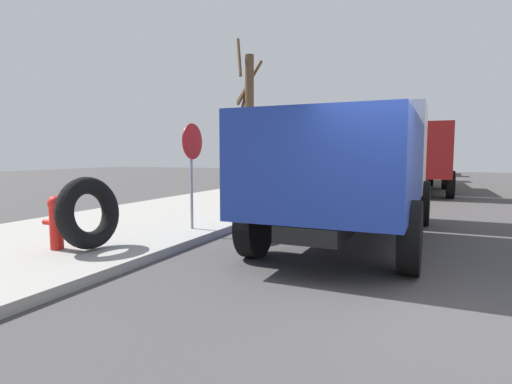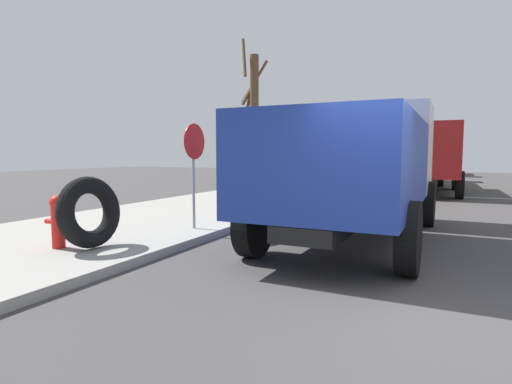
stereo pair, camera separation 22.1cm
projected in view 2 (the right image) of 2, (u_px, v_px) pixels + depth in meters
ground_plane at (407, 305)px, 4.80m from camera, size 80.00×80.00×0.00m
sidewalk_curb at (33, 246)px, 7.56m from camera, size 36.00×5.00×0.15m
fire_hydrant at (58, 220)px, 7.04m from camera, size 0.25×0.56×0.91m
loose_tire at (90, 212)px, 6.99m from camera, size 1.25×0.53×1.25m
stop_sign at (194, 156)px, 8.81m from camera, size 0.76×0.08×2.26m
dump_truck_blue at (359, 161)px, 8.61m from camera, size 7.02×2.85×3.00m
dump_truck_green at (428, 157)px, 18.45m from camera, size 7.06×2.94×3.00m
dump_truck_yellow at (418, 156)px, 25.00m from camera, size 7.08×3.00×3.00m
dump_truck_red at (432, 156)px, 35.03m from camera, size 7.06×2.94×3.00m
bare_tree at (254, 127)px, 12.39m from camera, size 1.03×0.79×5.08m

